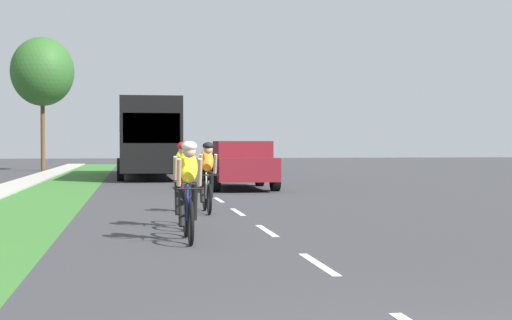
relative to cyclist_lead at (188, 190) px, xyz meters
The scene contains 9 objects.
ground_plane 12.31m from the cyclist_lead, 83.11° to the left, with size 120.00×120.00×0.00m, color #38383A.
grass_verge 12.65m from the cyclist_lead, 105.08° to the left, with size 2.42×70.00×0.01m, color #38722D.
lane_markings_center 16.28m from the cyclist_lead, 84.80° to the left, with size 0.12×54.07×0.01m.
cyclist_lead is the anchor object (origin of this frame).
cyclist_trailing 2.01m from the cyclist_lead, 88.46° to the left, with size 0.42×1.72×1.58m.
cyclist_distant 4.94m from the cyclist_lead, 81.00° to the left, with size 0.42×1.72×1.58m.
pickup_maroon 14.03m from the cyclist_lead, 78.63° to the left, with size 2.22×5.10×1.64m.
bus_black 23.95m from the cyclist_lead, 90.30° to the left, with size 2.78×11.60×3.48m.
street_tree_far 34.22m from the cyclist_lead, 100.28° to the left, with size 3.64×3.64×7.78m.
Camera 1 is at (-2.33, -3.93, 1.53)m, focal length 52.55 mm.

